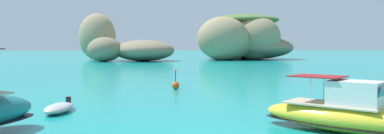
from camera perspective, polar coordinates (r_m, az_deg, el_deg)
islet_large at (r=87.14m, az=6.91°, el=3.65°), size 26.41×23.90×9.73m
islet_small at (r=80.74m, az=-10.30°, el=3.14°), size 20.88×18.96×9.65m
motorboat_yellow at (r=16.00m, az=21.20°, el=-6.38°), size 5.81×6.22×2.06m
dinghy_tender at (r=20.31m, az=-18.43°, el=-5.54°), size 1.58×2.87×0.58m
channel_buoy at (r=29.15m, az=-2.35°, el=-2.52°), size 0.56×0.56×1.48m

